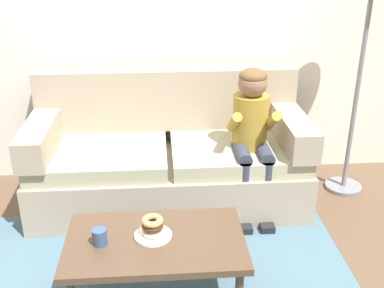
# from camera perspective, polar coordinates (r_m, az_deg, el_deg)

# --- Properties ---
(ground) EXTENTS (10.00, 10.00, 0.00)m
(ground) POSITION_cam_1_polar(r_m,az_deg,el_deg) (3.17, -4.00, -14.34)
(ground) COLOR brown
(wall_back) EXTENTS (8.00, 0.10, 2.80)m
(wall_back) POSITION_cam_1_polar(r_m,az_deg,el_deg) (3.93, -4.85, 15.70)
(wall_back) COLOR silver
(wall_back) RESTS_ON ground
(couch) EXTENTS (2.07, 0.90, 0.99)m
(couch) POSITION_cam_1_polar(r_m,az_deg,el_deg) (3.71, -2.79, -1.74)
(couch) COLOR tan
(couch) RESTS_ON ground
(coffee_table) EXTENTS (0.99, 0.60, 0.42)m
(coffee_table) POSITION_cam_1_polar(r_m,az_deg,el_deg) (2.70, -4.43, -12.10)
(coffee_table) COLOR #4C3828
(coffee_table) RESTS_ON ground
(person_child) EXTENTS (0.34, 0.58, 1.10)m
(person_child) POSITION_cam_1_polar(r_m,az_deg,el_deg) (3.45, 7.23, 1.83)
(person_child) COLOR olive
(person_child) RESTS_ON ground
(plate) EXTENTS (0.21, 0.21, 0.01)m
(plate) POSITION_cam_1_polar(r_m,az_deg,el_deg) (2.69, -4.72, -10.90)
(plate) COLOR white
(plate) RESTS_ON coffee_table
(donut) EXTENTS (0.12, 0.12, 0.04)m
(donut) POSITION_cam_1_polar(r_m,az_deg,el_deg) (2.68, -4.74, -10.46)
(donut) COLOR beige
(donut) RESTS_ON plate
(donut_second) EXTENTS (0.14, 0.14, 0.04)m
(donut_second) POSITION_cam_1_polar(r_m,az_deg,el_deg) (2.66, -4.76, -9.82)
(donut_second) COLOR #422619
(donut_second) RESTS_ON donut
(donut_third) EXTENTS (0.17, 0.17, 0.04)m
(donut_third) POSITION_cam_1_polar(r_m,az_deg,el_deg) (2.64, -4.79, -9.17)
(donut_third) COLOR tan
(donut_third) RESTS_ON donut_second
(mug) EXTENTS (0.08, 0.08, 0.09)m
(mug) POSITION_cam_1_polar(r_m,az_deg,el_deg) (2.65, -11.06, -10.90)
(mug) COLOR #334C72
(mug) RESTS_ON coffee_table
(toy_controller) EXTENTS (0.23, 0.09, 0.05)m
(toy_controller) POSITION_cam_1_polar(r_m,az_deg,el_deg) (3.19, -12.66, -14.09)
(toy_controller) COLOR red
(toy_controller) RESTS_ON ground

